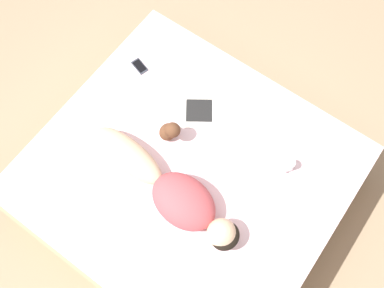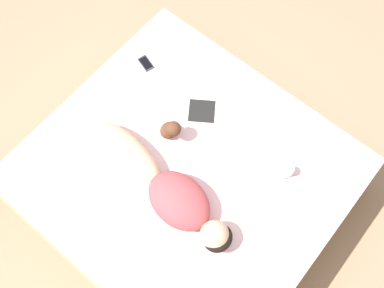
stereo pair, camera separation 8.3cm
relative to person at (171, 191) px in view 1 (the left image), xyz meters
name	(u,v)px [view 1 (the left image)]	position (x,y,z in m)	size (l,w,h in m)	color
ground_plane	(188,193)	(-0.21, -0.02, -0.66)	(12.00, 12.00, 0.00)	#9E8466
bed	(188,182)	(-0.21, -0.02, -0.38)	(1.94, 2.11, 0.57)	tan
person	(171,191)	(0.00, 0.00, 0.00)	(0.37, 1.24, 0.19)	#DBB28E
open_magazine	(199,95)	(-0.73, -0.29, -0.09)	(0.61, 0.54, 0.01)	silver
coffee_mug	(289,165)	(-0.62, 0.53, -0.05)	(0.10, 0.07, 0.09)	white
cell_phone	(140,66)	(-0.67, -0.80, -0.09)	(0.11, 0.15, 0.01)	#333842
plush_toy	(170,131)	(-0.34, -0.26, 0.00)	(0.13, 0.16, 0.20)	brown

